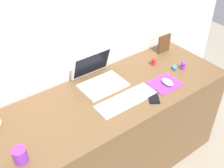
{
  "coord_description": "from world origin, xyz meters",
  "views": [
    {
      "loc": [
        -0.82,
        -1.11,
        1.87
      ],
      "look_at": [
        0.01,
        0.0,
        0.83
      ],
      "focal_mm": 44.14,
      "sensor_mm": 36.0,
      "label": 1
    }
  ],
  "objects": [
    {
      "name": "toy_figurine_cyan",
      "position": [
        0.55,
        -0.03,
        0.76
      ],
      "size": [
        0.04,
        0.04,
        0.04
      ],
      "primitive_type": "ellipsoid",
      "color": "#28B7CC",
      "rests_on": "desk"
    },
    {
      "name": "coffee_mug",
      "position": [
        -0.67,
        -0.15,
        0.78
      ],
      "size": [
        0.07,
        0.07,
        0.08
      ],
      "primitive_type": "cylinder",
      "color": "purple",
      "rests_on": "desk"
    },
    {
      "name": "keyboard",
      "position": [
        0.04,
        -0.1,
        0.75
      ],
      "size": [
        0.41,
        0.13,
        0.02
      ],
      "primitive_type": "cube",
      "color": "white",
      "rests_on": "desk"
    },
    {
      "name": "laptop",
      "position": [
        0.01,
        0.17,
        0.79
      ],
      "size": [
        0.3,
        0.28,
        0.21
      ],
      "color": "white",
      "rests_on": "desk"
    },
    {
      "name": "ground_plane",
      "position": [
        0.0,
        0.0,
        0.0
      ],
      "size": [
        6.0,
        6.0,
        0.0
      ],
      "primitive_type": "plane",
      "color": "gray"
    },
    {
      "name": "toy_figurine_purple",
      "position": [
        0.61,
        -0.07,
        0.78
      ],
      "size": [
        0.04,
        0.04,
        0.07
      ],
      "color": "purple",
      "rests_on": "desk"
    },
    {
      "name": "picture_frame",
      "position": [
        0.67,
        0.2,
        0.81
      ],
      "size": [
        0.12,
        0.02,
        0.15
      ],
      "primitive_type": "cube",
      "color": "brown",
      "rests_on": "desk"
    },
    {
      "name": "desk",
      "position": [
        0.0,
        0.0,
        0.37
      ],
      "size": [
        1.7,
        0.61,
        0.74
      ],
      "primitive_type": "cube",
      "color": "brown",
      "rests_on": "ground_plane"
    },
    {
      "name": "mousepad",
      "position": [
        0.37,
        -0.12,
        0.74
      ],
      "size": [
        0.21,
        0.17,
        0.0
      ],
      "primitive_type": "cube",
      "color": "purple",
      "rests_on": "desk"
    },
    {
      "name": "mouse",
      "position": [
        0.38,
        -0.13,
        0.76
      ],
      "size": [
        0.06,
        0.1,
        0.03
      ],
      "primitive_type": "ellipsoid",
      "color": "white",
      "rests_on": "mousepad"
    },
    {
      "name": "cell_phone",
      "position": [
        0.2,
        -0.18,
        0.74
      ],
      "size": [
        0.12,
        0.14,
        0.01
      ],
      "primitive_type": "cube",
      "rotation": [
        0.0,
        0.0,
        -0.59
      ],
      "color": "black",
      "rests_on": "desk"
    },
    {
      "name": "toy_figurine_red",
      "position": [
        0.47,
        0.1,
        0.77
      ],
      "size": [
        0.04,
        0.04,
        0.06
      ],
      "color": "red",
      "rests_on": "desk"
    },
    {
      "name": "back_wall",
      "position": [
        0.0,
        0.34,
        0.72
      ],
      "size": [
        2.9,
        0.05,
        1.44
      ],
      "primitive_type": "cube",
      "color": "silver",
      "rests_on": "ground_plane"
    }
  ]
}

